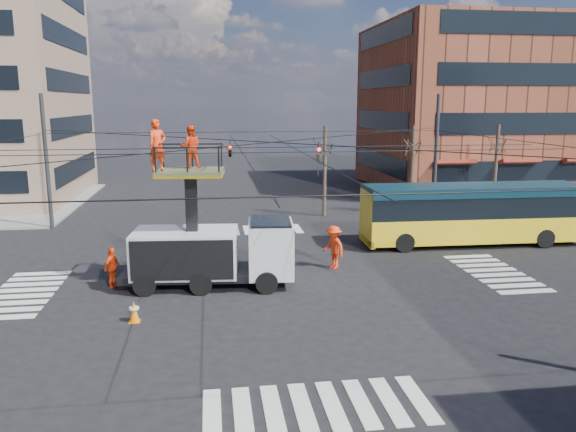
{
  "coord_description": "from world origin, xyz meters",
  "views": [
    {
      "loc": [
        -2.52,
        -22.59,
        7.49
      ],
      "look_at": [
        0.97,
        2.23,
        2.39
      ],
      "focal_mm": 35.0,
      "sensor_mm": 36.0,
      "label": 1
    }
  ],
  "objects_px": {
    "traffic_cone": "(134,311)",
    "flagger": "(334,247)",
    "city_bus": "(472,213)",
    "worker_ground": "(112,268)",
    "utility_truck": "(212,235)"
  },
  "relations": [
    {
      "from": "city_bus",
      "to": "flagger",
      "type": "xyz_separation_m",
      "value": [
        -8.27,
        -3.33,
        -0.73
      ]
    },
    {
      "from": "utility_truck",
      "to": "flagger",
      "type": "xyz_separation_m",
      "value": [
        5.5,
        1.7,
        -1.14
      ]
    },
    {
      "from": "flagger",
      "to": "utility_truck",
      "type": "bearing_deg",
      "value": -99.89
    },
    {
      "from": "worker_ground",
      "to": "flagger",
      "type": "bearing_deg",
      "value": -58.19
    },
    {
      "from": "city_bus",
      "to": "flagger",
      "type": "height_order",
      "value": "city_bus"
    },
    {
      "from": "city_bus",
      "to": "worker_ground",
      "type": "relative_size",
      "value": 6.96
    },
    {
      "from": "utility_truck",
      "to": "worker_ground",
      "type": "bearing_deg",
      "value": -179.31
    },
    {
      "from": "utility_truck",
      "to": "worker_ground",
      "type": "height_order",
      "value": "utility_truck"
    },
    {
      "from": "traffic_cone",
      "to": "flagger",
      "type": "distance_m",
      "value": 9.83
    },
    {
      "from": "worker_ground",
      "to": "traffic_cone",
      "type": "bearing_deg",
      "value": -137.6
    },
    {
      "from": "traffic_cone",
      "to": "utility_truck",
      "type": "bearing_deg",
      "value": 52.84
    },
    {
      "from": "city_bus",
      "to": "worker_ground",
      "type": "distance_m",
      "value": 18.5
    },
    {
      "from": "flagger",
      "to": "city_bus",
      "type": "bearing_deg",
      "value": 84.87
    },
    {
      "from": "utility_truck",
      "to": "city_bus",
      "type": "height_order",
      "value": "utility_truck"
    },
    {
      "from": "traffic_cone",
      "to": "flagger",
      "type": "bearing_deg",
      "value": 32.87
    }
  ]
}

